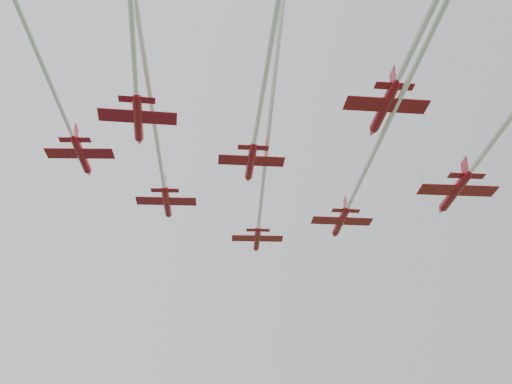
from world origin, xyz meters
name	(u,v)px	position (x,y,z in m)	size (l,w,h in m)	color
jet_lead	(263,188)	(-0.07, -1.52, 52.77)	(24.69, 60.40, 2.36)	#AD1021
jet_row2_left	(157,142)	(-16.09, -7.47, 52.99)	(23.74, 58.89, 2.48)	#AD1021
jet_row2_right	(370,161)	(5.69, -18.68, 49.37)	(21.85, 60.08, 2.42)	#AD1021
jet_row3_left	(57,98)	(-28.58, -14.47, 51.65)	(20.76, 46.85, 2.38)	#AD1021
jet_row3_mid	(265,81)	(-10.15, -25.44, 51.61)	(21.29, 58.91, 2.37)	#AD1021
jet_row3_right	(483,154)	(16.42, -25.00, 49.41)	(18.05, 45.45, 2.85)	#AD1021
jet_row4_left	(132,25)	(-24.76, -31.49, 49.47)	(18.47, 55.04, 2.38)	#AD1021
jet_row4_right	(415,43)	(-1.74, -38.62, 49.39)	(16.22, 44.50, 2.48)	#AD1021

